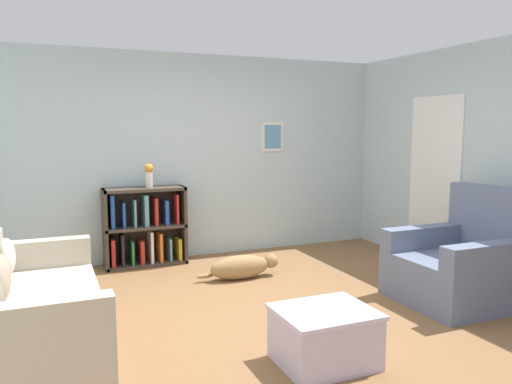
{
  "coord_description": "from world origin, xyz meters",
  "views": [
    {
      "loc": [
        -1.87,
        -4.02,
        1.66
      ],
      "look_at": [
        0.0,
        0.4,
        1.05
      ],
      "focal_mm": 35.0,
      "sensor_mm": 36.0,
      "label": 1
    }
  ],
  "objects_px": {
    "bookshelf": "(144,228)",
    "dog": "(242,267)",
    "couch": "(31,313)",
    "recliner_chair": "(463,264)",
    "vase": "(149,174)",
    "coffee_table": "(324,335)"
  },
  "relations": [
    {
      "from": "couch",
      "to": "bookshelf",
      "type": "distance_m",
      "value": 2.45
    },
    {
      "from": "bookshelf",
      "to": "dog",
      "type": "bearing_deg",
      "value": -48.82
    },
    {
      "from": "couch",
      "to": "dog",
      "type": "bearing_deg",
      "value": 27.3
    },
    {
      "from": "vase",
      "to": "coffee_table",
      "type": "bearing_deg",
      "value": -78.82
    },
    {
      "from": "recliner_chair",
      "to": "coffee_table",
      "type": "bearing_deg",
      "value": -161.87
    },
    {
      "from": "vase",
      "to": "bookshelf",
      "type": "bearing_deg",
      "value": 165.73
    },
    {
      "from": "bookshelf",
      "to": "recliner_chair",
      "type": "height_order",
      "value": "recliner_chair"
    },
    {
      "from": "couch",
      "to": "coffee_table",
      "type": "relative_size",
      "value": 2.84
    },
    {
      "from": "recliner_chair",
      "to": "dog",
      "type": "height_order",
      "value": "recliner_chair"
    },
    {
      "from": "vase",
      "to": "recliner_chair",
      "type": "bearing_deg",
      "value": -44.44
    },
    {
      "from": "dog",
      "to": "couch",
      "type": "bearing_deg",
      "value": -152.7
    },
    {
      "from": "recliner_chair",
      "to": "dog",
      "type": "relative_size",
      "value": 1.14
    },
    {
      "from": "couch",
      "to": "coffee_table",
      "type": "height_order",
      "value": "couch"
    },
    {
      "from": "vase",
      "to": "couch",
      "type": "bearing_deg",
      "value": -121.92
    },
    {
      "from": "bookshelf",
      "to": "coffee_table",
      "type": "bearing_deg",
      "value": -77.6
    },
    {
      "from": "dog",
      "to": "vase",
      "type": "xyz_separation_m",
      "value": [
        -0.82,
        1.0,
        0.98
      ]
    },
    {
      "from": "bookshelf",
      "to": "dog",
      "type": "xyz_separation_m",
      "value": [
        0.89,
        -1.02,
        -0.32
      ]
    },
    {
      "from": "recliner_chair",
      "to": "coffee_table",
      "type": "height_order",
      "value": "recliner_chair"
    },
    {
      "from": "bookshelf",
      "to": "recliner_chair",
      "type": "xyz_separation_m",
      "value": [
        2.6,
        -2.5,
        -0.1
      ]
    },
    {
      "from": "couch",
      "to": "dog",
      "type": "height_order",
      "value": "couch"
    },
    {
      "from": "couch",
      "to": "recliner_chair",
      "type": "xyz_separation_m",
      "value": [
        3.83,
        -0.39,
        0.06
      ]
    },
    {
      "from": "recliner_chair",
      "to": "vase",
      "type": "relative_size",
      "value": 3.8
    }
  ]
}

